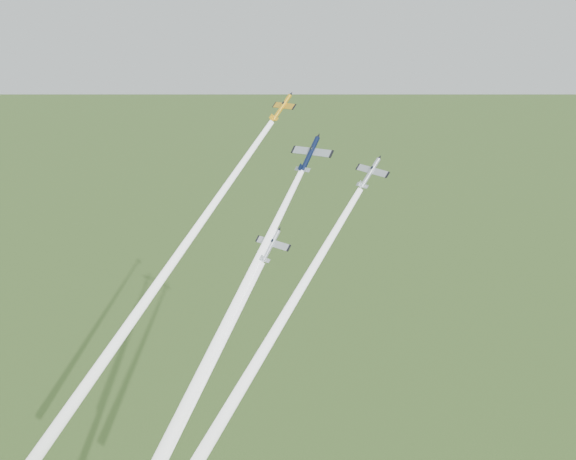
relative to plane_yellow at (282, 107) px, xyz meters
The scene contains 8 objects.
plane_yellow is the anchor object (origin of this frame).
smoke_trail_yellow 41.45m from the plane_yellow, 113.46° to the right, with size 2.40×2.40×76.49m, color white, non-canonical shape.
plane_navy 12.91m from the plane_yellow, 28.85° to the right, with size 8.74×8.68×1.37m, color #0C1738, non-canonical shape.
smoke_trail_navy 40.70m from the plane_yellow, 73.02° to the right, with size 2.40×2.40×56.54m, color white, non-canonical shape.
plane_silver_right 24.75m from the plane_yellow, 17.06° to the right, with size 7.04×6.99×1.10m, color silver, non-canonical shape.
smoke_trail_silver_right 47.44m from the plane_yellow, 61.15° to the right, with size 2.40×2.40×63.19m, color white, non-canonical shape.
plane_silver_low 27.93m from the plane_yellow, 60.33° to the right, with size 7.37×7.31×1.15m, color silver, non-canonical shape.
smoke_trail_silver_low 62.68m from the plane_yellow, 80.25° to the right, with size 2.40×2.40×65.92m, color white, non-canonical shape.
Camera 1 is at (66.35, -101.60, 129.80)m, focal length 45.00 mm.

